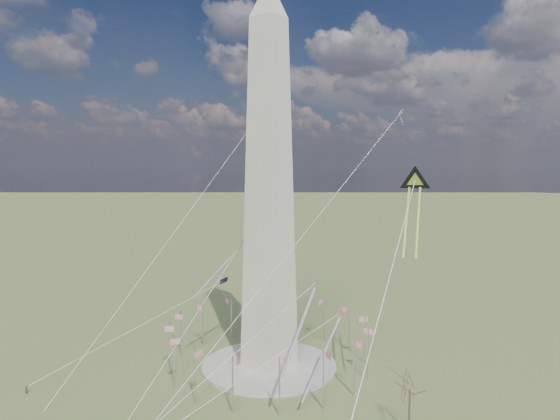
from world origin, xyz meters
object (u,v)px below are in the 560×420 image
Objects in this scene: tree_near at (410,387)px; person_west at (27,390)px; kite_delta_black at (415,185)px; washington_monument at (269,188)px.

tree_near is 8.02× the size of person_west.
tree_near is 43.37m from kite_delta_black.
kite_delta_black reaches higher than person_west.
kite_delta_black is at bearing -140.19° from person_west.
person_west is (-34.84, -47.97, -47.12)m from washington_monument.
washington_monument is 37.12m from kite_delta_black.
tree_near is 88.33m from person_west.
person_west is at bearing -125.99° from washington_monument.
washington_monument reaches higher than tree_near.
tree_near is at bearing -9.61° from washington_monument.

